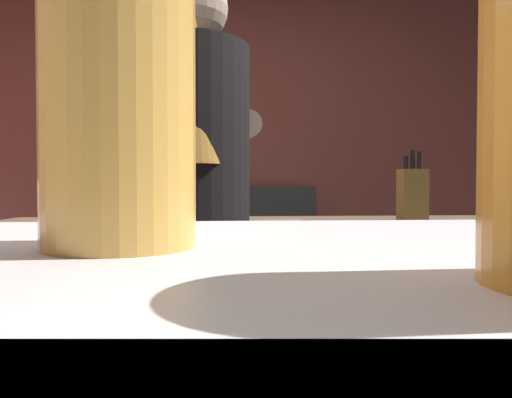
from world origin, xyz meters
TOP-DOWN VIEW (x-y plane):
  - wall_back at (0.00, 2.20)m, footprint 5.20×0.10m
  - prep_counter at (0.35, 0.56)m, footprint 2.10×0.60m
  - back_shelf at (0.30, 1.92)m, footprint 0.96×0.36m
  - bartender at (0.09, 0.11)m, footprint 0.45×0.53m
  - knife_block at (0.92, 0.56)m, footprint 0.10×0.08m
  - mixing_bowl at (-0.04, 0.62)m, footprint 0.21×0.21m
  - chefs_knife at (0.37, 0.51)m, footprint 0.24×0.10m
  - pint_glass_near at (0.12, -0.97)m, footprint 0.08×0.08m
  - bottle_hot_sauce at (-0.07, 1.85)m, footprint 0.07×0.07m
  - bottle_olive_oil at (0.30, 1.88)m, footprint 0.06×0.06m

SIDE VIEW (x-z plane):
  - prep_counter at x=0.35m, z-range 0.00..0.93m
  - back_shelf at x=0.30m, z-range 0.00..1.06m
  - chefs_knife at x=0.37m, z-range 0.93..0.93m
  - mixing_bowl at x=-0.04m, z-range 0.93..0.98m
  - bartender at x=0.09m, z-range 0.13..1.80m
  - knife_block at x=0.92m, z-range 0.89..1.17m
  - pint_glass_near at x=0.12m, z-range 1.02..1.17m
  - bottle_hot_sauce at x=-0.07m, z-range 1.04..1.23m
  - bottle_olive_oil at x=0.30m, z-range 1.04..1.24m
  - wall_back at x=0.00m, z-range 0.00..2.70m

